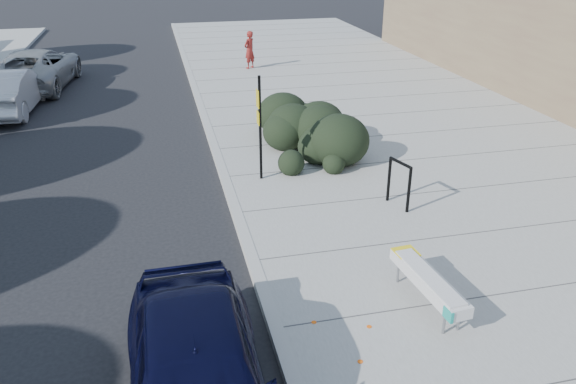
% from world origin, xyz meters
% --- Properties ---
extents(ground, '(120.00, 120.00, 0.00)m').
position_xyz_m(ground, '(0.00, 0.00, 0.00)').
color(ground, black).
rests_on(ground, ground).
extents(sidewalk_near, '(11.20, 50.00, 0.15)m').
position_xyz_m(sidewalk_near, '(5.60, 5.00, 0.07)').
color(sidewalk_near, gray).
rests_on(sidewalk_near, ground).
extents(curb_near, '(0.22, 50.00, 0.17)m').
position_xyz_m(curb_near, '(0.00, 5.00, 0.08)').
color(curb_near, '#9E9E99').
rests_on(curb_near, ground).
extents(bench, '(0.54, 1.94, 0.58)m').
position_xyz_m(bench, '(2.50, -1.97, 0.60)').
color(bench, gray).
rests_on(bench, sidewalk_near).
extents(bike_rack, '(0.26, 0.70, 1.06)m').
position_xyz_m(bike_rack, '(3.50, 1.51, 0.79)').
color(bike_rack, black).
rests_on(bike_rack, sidewalk_near).
extents(sign_post, '(0.09, 0.29, 2.55)m').
position_xyz_m(sign_post, '(0.84, 3.71, 1.60)').
color(sign_post, black).
rests_on(sign_post, sidewalk_near).
extents(hedge, '(2.06, 3.91, 1.44)m').
position_xyz_m(hedge, '(2.52, 5.49, 0.87)').
color(hedge, black).
rests_on(hedge, sidewalk_near).
extents(sedan_navy, '(1.78, 4.40, 1.50)m').
position_xyz_m(sedan_navy, '(-1.30, -3.45, 0.75)').
color(sedan_navy, black).
rests_on(sedan_navy, ground).
extents(wagon_silver, '(1.82, 4.59, 1.49)m').
position_xyz_m(wagon_silver, '(-6.34, 11.65, 0.74)').
color(wagon_silver, '#B3B4B8').
rests_on(wagon_silver, ground).
extents(suv_silver, '(3.19, 5.74, 1.52)m').
position_xyz_m(suv_silver, '(-6.00, 15.04, 0.76)').
color(suv_silver, gray).
rests_on(suv_silver, ground).
extents(pedestrian, '(0.70, 0.68, 1.61)m').
position_xyz_m(pedestrian, '(2.67, 15.80, 0.95)').
color(pedestrian, maroon).
rests_on(pedestrian, sidewalk_near).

